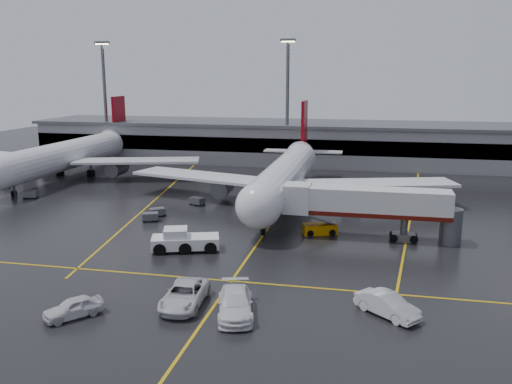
# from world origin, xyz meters

# --- Properties ---
(ground) EXTENTS (220.00, 220.00, 0.00)m
(ground) POSITION_xyz_m (0.00, 0.00, 0.00)
(ground) COLOR black
(ground) RESTS_ON ground
(apron_line_centre) EXTENTS (0.25, 90.00, 0.02)m
(apron_line_centre) POSITION_xyz_m (0.00, 0.00, 0.01)
(apron_line_centre) COLOR gold
(apron_line_centre) RESTS_ON ground
(apron_line_stop) EXTENTS (60.00, 0.25, 0.02)m
(apron_line_stop) POSITION_xyz_m (0.00, -22.00, 0.01)
(apron_line_stop) COLOR gold
(apron_line_stop) RESTS_ON ground
(apron_line_left) EXTENTS (9.99, 69.35, 0.02)m
(apron_line_left) POSITION_xyz_m (-20.00, 10.00, 0.01)
(apron_line_left) COLOR gold
(apron_line_left) RESTS_ON ground
(apron_line_right) EXTENTS (7.57, 69.64, 0.02)m
(apron_line_right) POSITION_xyz_m (18.00, 10.00, 0.01)
(apron_line_right) COLOR gold
(apron_line_right) RESTS_ON ground
(terminal) EXTENTS (122.00, 19.00, 8.60)m
(terminal) POSITION_xyz_m (0.00, 47.93, 4.32)
(terminal) COLOR gray
(terminal) RESTS_ON ground
(light_mast_left) EXTENTS (3.00, 1.20, 25.45)m
(light_mast_left) POSITION_xyz_m (-45.00, 42.00, 14.47)
(light_mast_left) COLOR #595B60
(light_mast_left) RESTS_ON ground
(light_mast_mid) EXTENTS (3.00, 1.20, 25.45)m
(light_mast_mid) POSITION_xyz_m (-5.00, 42.00, 14.47)
(light_mast_mid) COLOR #595B60
(light_mast_mid) RESTS_ON ground
(main_airliner) EXTENTS (48.80, 45.60, 14.10)m
(main_airliner) POSITION_xyz_m (0.00, 9.70, 4.21)
(main_airliner) COLOR silver
(main_airliner) RESTS_ON ground
(second_airliner) EXTENTS (48.80, 45.60, 14.10)m
(second_airliner) POSITION_xyz_m (-42.00, 21.70, 4.21)
(second_airliner) COLOR silver
(second_airliner) RESTS_ON ground
(jet_bridge) EXTENTS (19.90, 3.40, 6.05)m
(jet_bridge) POSITION_xyz_m (11.87, -6.00, 3.93)
(jet_bridge) COLOR silver
(jet_bridge) RESTS_ON ground
(pushback_tractor) EXTENTS (7.67, 4.94, 2.55)m
(pushback_tractor) POSITION_xyz_m (-7.27, -14.47, 1.02)
(pushback_tractor) COLOR silver
(pushback_tractor) RESTS_ON ground
(belt_loader) EXTENTS (4.28, 2.91, 2.50)m
(belt_loader) POSITION_xyz_m (6.43, -5.26, 0.62)
(belt_loader) COLOR #C97D00
(belt_loader) RESTS_ON ground
(service_van_a) EXTENTS (3.38, 6.70, 1.82)m
(service_van_a) POSITION_xyz_m (-2.38, -27.91, 0.91)
(service_van_a) COLOR silver
(service_van_a) RESTS_ON ground
(service_van_b) EXTENTS (4.27, 7.06, 1.91)m
(service_van_b) POSITION_xyz_m (2.10, -28.73, 0.96)
(service_van_b) COLOR white
(service_van_b) RESTS_ON ground
(service_van_c) EXTENTS (5.34, 4.91, 1.78)m
(service_van_c) POSITION_xyz_m (13.74, -26.36, 0.89)
(service_van_c) COLOR silver
(service_van_c) RESTS_ON ground
(service_van_d) EXTENTS (4.39, 4.70, 1.57)m
(service_van_d) POSITION_xyz_m (-10.08, -31.79, 0.78)
(service_van_d) COLOR silver
(service_van_d) RESTS_ON ground
(baggage_cart_a) EXTENTS (2.35, 1.99, 1.12)m
(baggage_cart_a) POSITION_xyz_m (-15.46, -4.19, 0.63)
(baggage_cart_a) COLOR #595B60
(baggage_cart_a) RESTS_ON ground
(baggage_cart_b) EXTENTS (2.37, 2.27, 1.12)m
(baggage_cart_b) POSITION_xyz_m (-15.54, -1.69, 0.63)
(baggage_cart_b) COLOR #595B60
(baggage_cart_b) RESTS_ON ground
(baggage_cart_c) EXTENTS (2.35, 1.99, 1.12)m
(baggage_cart_c) POSITION_xyz_m (-12.36, 5.56, 0.63)
(baggage_cart_c) COLOR #595B60
(baggage_cart_c) RESTS_ON ground
(baggage_cart_d) EXTENTS (2.20, 1.63, 1.12)m
(baggage_cart_d) POSITION_xyz_m (-47.50, 9.81, 0.63)
(baggage_cart_d) COLOR #595B60
(baggage_cart_d) RESTS_ON ground
(baggage_cart_e) EXTENTS (2.26, 1.75, 1.12)m
(baggage_cart_e) POSITION_xyz_m (-38.67, 4.39, 0.63)
(baggage_cart_e) COLOR #595B60
(baggage_cart_e) RESTS_ON ground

